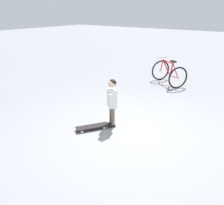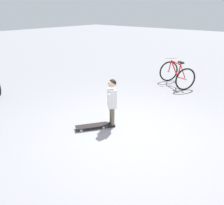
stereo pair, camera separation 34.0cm
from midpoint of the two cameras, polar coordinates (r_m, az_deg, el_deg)
name	(u,v)px [view 2 (the right image)]	position (r m, az deg, el deg)	size (l,w,h in m)	color
ground_plane	(128,133)	(4.83, 5.97, -7.62)	(50.00, 50.00, 0.00)	gray
child_person	(112,98)	(4.83, 2.00, 1.14)	(0.28, 0.36, 1.06)	brown
skateboard	(92,126)	(4.96, -3.08, -5.85)	(0.54, 0.68, 0.07)	black
bicycle_far	(177,74)	(7.99, 16.90, 6.69)	(1.28, 1.18, 0.85)	black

